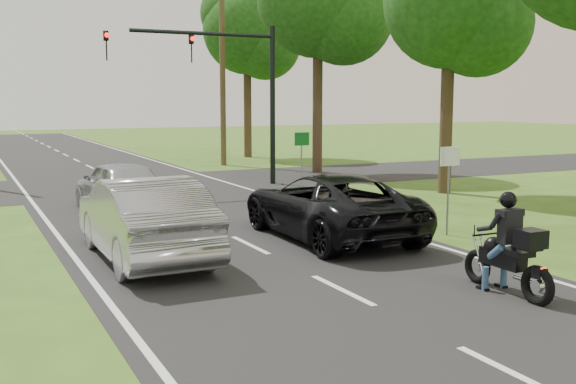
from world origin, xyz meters
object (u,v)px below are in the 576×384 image
object	(u,v)px
silver_sedan	(144,218)
sign_green	(302,148)
silver_suv	(120,185)
sign_white	(449,169)
motorcycle_rider	(510,254)
traffic_signal	(227,75)
utility_pole_far	(222,62)
dark_suv	(329,205)

from	to	relation	value
silver_sedan	sign_green	xyz separation A→B (m)	(7.33, 7.26, 0.75)
silver_suv	sign_white	size ratio (longest dim) A/B	2.09
motorcycle_rider	sign_green	size ratio (longest dim) A/B	0.95
silver_sedan	silver_suv	bearing A→B (deg)	-97.99
traffic_signal	utility_pole_far	distance (m)	8.55
traffic_signal	sign_white	world-z (taller)	traffic_signal
sign_white	sign_green	xyz separation A→B (m)	(0.20, 8.00, 0.00)
traffic_signal	utility_pole_far	bearing A→B (deg)	70.32
silver_sedan	sign_white	size ratio (longest dim) A/B	2.40
traffic_signal	sign_white	xyz separation A→B (m)	(1.36, -11.02, -2.54)
silver_sedan	silver_suv	size ratio (longest dim) A/B	1.15
dark_suv	silver_sedan	world-z (taller)	silver_sedan
dark_suv	traffic_signal	xyz separation A→B (m)	(1.33, 10.00, 3.37)
motorcycle_rider	utility_pole_far	bearing A→B (deg)	81.40
sign_white	sign_green	size ratio (longest dim) A/B	1.00
utility_pole_far	sign_green	size ratio (longest dim) A/B	4.71
motorcycle_rider	sign_white	size ratio (longest dim) A/B	0.95
traffic_signal	utility_pole_far	world-z (taller)	utility_pole_far
sign_white	motorcycle_rider	bearing A→B (deg)	-117.99
motorcycle_rider	dark_suv	xyz separation A→B (m)	(-0.35, 5.42, 0.08)
motorcycle_rider	silver_sedan	size ratio (longest dim) A/B	0.40
sign_green	motorcycle_rider	bearing A→B (deg)	-101.57
dark_suv	traffic_signal	distance (m)	10.63
motorcycle_rider	silver_suv	size ratio (longest dim) A/B	0.46
silver_sedan	motorcycle_rider	bearing A→B (deg)	132.87
traffic_signal	sign_green	distance (m)	4.24
motorcycle_rider	sign_green	world-z (taller)	sign_green
silver_suv	sign_green	bearing A→B (deg)	-174.57
traffic_signal	sign_green	size ratio (longest dim) A/B	3.00
sign_white	silver_sedan	bearing A→B (deg)	174.04
silver_suv	traffic_signal	size ratio (longest dim) A/B	0.70
utility_pole_far	silver_sedan	bearing A→B (deg)	-115.28
dark_suv	silver_suv	bearing A→B (deg)	-57.75
silver_suv	utility_pole_far	size ratio (longest dim) A/B	0.44
sign_white	traffic_signal	bearing A→B (deg)	97.05
silver_suv	traffic_signal	world-z (taller)	traffic_signal
motorcycle_rider	traffic_signal	bearing A→B (deg)	87.08
dark_suv	sign_white	distance (m)	3.00
utility_pole_far	sign_green	bearing A→B (deg)	-96.73
utility_pole_far	dark_suv	bearing A→B (deg)	-103.11
silver_suv	utility_pole_far	world-z (taller)	utility_pole_far
sign_white	sign_green	world-z (taller)	same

